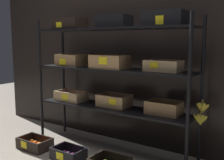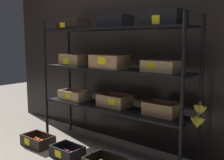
{
  "view_description": "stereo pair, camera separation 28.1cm",
  "coord_description": "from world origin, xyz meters",
  "views": [
    {
      "loc": [
        1.54,
        -2.31,
        1.18
      ],
      "look_at": [
        0.0,
        0.0,
        0.77
      ],
      "focal_mm": 43.4,
      "sensor_mm": 36.0,
      "label": 1
    },
    {
      "loc": [
        1.77,
        -2.15,
        1.18
      ],
      "look_at": [
        0.0,
        0.0,
        0.77
      ],
      "focal_mm": 43.4,
      "sensor_mm": 36.0,
      "label": 2
    }
  ],
  "objects": [
    {
      "name": "storefront_wall",
      "position": [
        0.0,
        0.39,
        1.11
      ],
      "size": [
        4.14,
        0.12,
        2.22
      ],
      "primitive_type": "cube",
      "color": "black",
      "rests_on": "ground_plane"
    },
    {
      "name": "crate_ground_plum",
      "position": [
        -0.25,
        -0.41,
        0.04
      ],
      "size": [
        0.32,
        0.23,
        0.12
      ],
      "color": "black",
      "rests_on": "ground_plane"
    },
    {
      "name": "crate_ground_tangerine",
      "position": [
        -0.74,
        -0.42,
        0.05
      ],
      "size": [
        0.36,
        0.24,
        0.12
      ],
      "color": "black",
      "rests_on": "ground_plane"
    },
    {
      "name": "ground_plane",
      "position": [
        0.0,
        0.0,
        0.0
      ],
      "size": [
        10.0,
        10.0,
        0.0
      ],
      "primitive_type": "plane",
      "color": "gray"
    },
    {
      "name": "display_rack",
      "position": [
        0.01,
        0.01,
        0.91
      ],
      "size": [
        1.87,
        0.41,
        1.44
      ],
      "color": "black",
      "rests_on": "ground_plane"
    }
  ]
}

